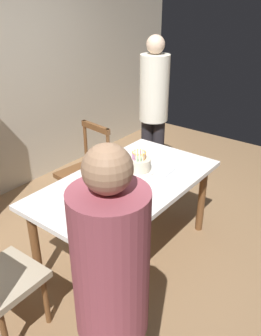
# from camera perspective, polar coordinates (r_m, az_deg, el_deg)

# --- Properties ---
(ground) EXTENTS (6.40, 6.40, 0.00)m
(ground) POSITION_cam_1_polar(r_m,az_deg,el_deg) (3.31, -0.55, -13.55)
(ground) COLOR #93704C
(dining_table) EXTENTS (1.64, 0.91, 0.75)m
(dining_table) POSITION_cam_1_polar(r_m,az_deg,el_deg) (2.92, -0.60, -3.69)
(dining_table) COLOR white
(dining_table) RESTS_ON ground
(birthday_cake) EXTENTS (0.28, 0.28, 0.18)m
(birthday_cake) POSITION_cam_1_polar(r_m,az_deg,el_deg) (3.02, 1.38, 0.47)
(birthday_cake) COLOR silver
(birthday_cake) RESTS_ON dining_table
(plate_near_celebrant) EXTENTS (0.22, 0.22, 0.01)m
(plate_near_celebrant) POSITION_cam_1_polar(r_m,az_deg,el_deg) (2.47, -3.41, -7.44)
(plate_near_celebrant) COLOR silver
(plate_near_celebrant) RESTS_ON dining_table
(plate_far_side) EXTENTS (0.22, 0.22, 0.01)m
(plate_far_side) POSITION_cam_1_polar(r_m,az_deg,el_deg) (2.94, -4.73, -1.45)
(plate_far_side) COLOR silver
(plate_far_side) RESTS_ON dining_table
(fork_near_celebrant) EXTENTS (0.18, 0.04, 0.01)m
(fork_near_celebrant) POSITION_cam_1_polar(r_m,az_deg,el_deg) (2.39, -6.31, -9.02)
(fork_near_celebrant) COLOR silver
(fork_near_celebrant) RESTS_ON dining_table
(fork_far_side) EXTENTS (0.18, 0.02, 0.01)m
(fork_far_side) POSITION_cam_1_polar(r_m,az_deg,el_deg) (2.83, -6.77, -2.76)
(fork_far_side) COLOR silver
(fork_far_side) RESTS_ON dining_table
(fork_near_guest) EXTENTS (0.18, 0.03, 0.01)m
(fork_near_guest) POSITION_cam_1_polar(r_m,az_deg,el_deg) (3.01, 6.54, -0.86)
(fork_near_guest) COLOR silver
(fork_near_guest) RESTS_ON dining_table
(chair_spindle_back) EXTENTS (0.49, 0.49, 0.95)m
(chair_spindle_back) POSITION_cam_1_polar(r_m,az_deg,el_deg) (3.65, -7.43, -0.85)
(chair_spindle_back) COLOR brown
(chair_spindle_back) RESTS_ON ground
(person_celebrant) EXTENTS (0.32, 0.32, 1.69)m
(person_celebrant) POSITION_cam_1_polar(r_m,az_deg,el_deg) (1.61, -3.08, -20.56)
(person_celebrant) COLOR #262328
(person_celebrant) RESTS_ON ground
(person_guest) EXTENTS (0.32, 0.32, 1.76)m
(person_guest) POSITION_cam_1_polar(r_m,az_deg,el_deg) (3.94, 3.82, 10.06)
(person_guest) COLOR #262328
(person_guest) RESTS_ON ground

